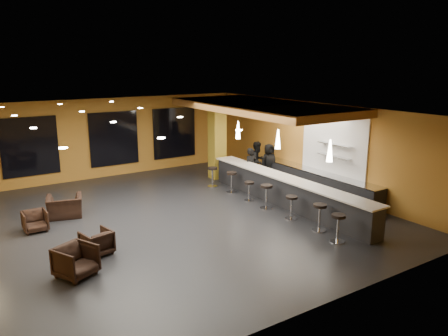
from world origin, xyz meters
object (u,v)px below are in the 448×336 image
column (217,139)px  staff_b (258,161)px  bar_stool_2 (291,204)px  armchair_c (35,221)px  bar_stool_5 (232,179)px  bar_stool_4 (249,189)px  bar_stool_3 (266,194)px  pendant_1 (278,139)px  bar_stool_0 (338,225)px  pendant_0 (330,151)px  bar_stool_1 (320,214)px  armchair_b (97,242)px  armchair_a (76,261)px  staff_c (269,163)px  bar_counter (285,192)px  staff_a (251,167)px  armchair_d (65,206)px  bar_stool_6 (212,174)px  prep_counter (316,183)px  pendant_2 (238,130)px

column → staff_b: column is taller
staff_b → bar_stool_2: bearing=-131.1°
armchair_c → bar_stool_5: 7.29m
bar_stool_2 → bar_stool_4: bearing=90.0°
staff_b → bar_stool_5: staff_b is taller
bar_stool_3 → pendant_1: bearing=27.0°
bar_stool_0 → armchair_c: bearing=141.7°
bar_stool_4 → pendant_0: bearing=-76.4°
bar_stool_0 → bar_stool_1: bar_stool_1 is taller
pendant_1 → armchair_b: pendant_1 is taller
bar_stool_4 → armchair_b: bearing=-166.1°
staff_b → bar_stool_0: 7.06m
armchair_a → bar_stool_2: size_ratio=1.08×
pendant_0 → bar_stool_5: (-0.72, 4.38, -1.82)m
staff_c → bar_counter: bearing=-111.9°
staff_c → staff_a: bearing=-163.1°
column → armchair_b: size_ratio=4.73×
pendant_0 → armchair_b: (-6.93, 1.63, -2.01)m
bar_counter → armchair_d: 7.59m
column → bar_stool_4: column is taller
armchair_a → bar_stool_6: size_ratio=1.03×
bar_stool_5 → staff_b: bearing=26.0°
pendant_0 → bar_stool_5: bearing=99.3°
column → pendant_0: 6.63m
bar_counter → column: 4.77m
armchair_a → bar_stool_0: bearing=-42.6°
armchair_a → bar_stool_0: size_ratio=1.02×
armchair_c → bar_stool_3: (7.21, -2.18, 0.23)m
staff_a → armchair_c: (-8.50, -0.48, -0.48)m
pendant_1 → staff_b: size_ratio=0.41×
pendant_0 → bar_stool_0: (-0.91, -1.33, -1.82)m
bar_stool_3 → staff_a: bearing=64.1°
armchair_d → bar_stool_2: (6.17, -4.26, 0.14)m
bar_counter → staff_b: bearing=68.9°
prep_counter → bar_stool_6: 4.19m
armchair_c → armchair_d: (1.07, 0.81, 0.04)m
bar_stool_3 → bar_stool_5: bearing=88.2°
staff_c → armchair_d: (-8.53, 0.13, -0.45)m
pendant_2 → armchair_d: pendant_2 is taller
bar_stool_1 → bar_stool_6: bar_stool_1 is taller
bar_counter → bar_stool_6: (-0.92, 3.49, 0.03)m
pendant_0 → bar_stool_2: size_ratio=0.89×
bar_counter → bar_stool_4: bar_counter is taller
pendant_0 → armchair_c: 9.30m
pendant_0 → bar_stool_2: bearing=132.7°
armchair_d → pendant_2: bearing=-166.4°
pendant_0 → armchair_d: 8.82m
bar_stool_5 → armchair_d: bearing=173.6°
column → pendant_2: bearing=-90.0°
staff_b → bar_stool_4: 3.05m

